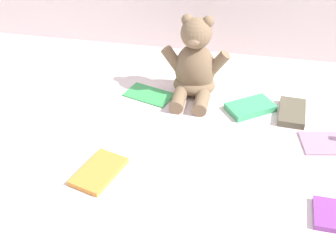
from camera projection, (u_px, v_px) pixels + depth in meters
The scene contains 7 objects.
ground_plane at pixel (172, 134), 1.20m from camera, with size 3.20×3.20×0.00m, color silver.
teddy_bear at pixel (195, 67), 1.30m from camera, with size 0.20×0.17×0.24m.
book_case_0 at pixel (149, 94), 1.34m from camera, with size 0.08×0.14×0.01m, color green.
book_case_2 at pixel (292, 112), 1.26m from camera, with size 0.07×0.13×0.02m, color brown.
book_case_5 at pixel (322, 142), 1.16m from camera, with size 0.09×0.10×0.01m, color #A57A96.
book_case_7 at pixel (99, 172), 1.07m from camera, with size 0.08×0.14×0.01m, color orange.
book_case_8 at pixel (250, 107), 1.28m from camera, with size 0.08×0.13×0.02m, color #3A9F67.
Camera 1 is at (0.17, -0.93, 0.73)m, focal length 48.61 mm.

